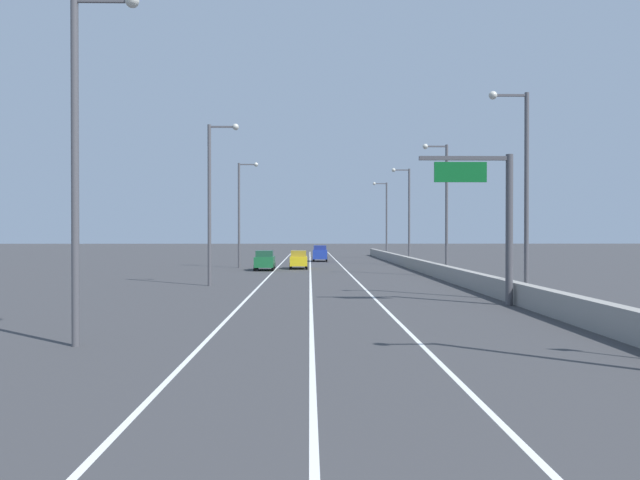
{
  "coord_description": "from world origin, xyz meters",
  "views": [
    {
      "loc": [
        -2.07,
        -3.05,
        3.54
      ],
      "look_at": [
        -1.09,
        54.69,
        2.98
      ],
      "focal_mm": 34.37,
      "sensor_mm": 36.0,
      "label": 1
    }
  ],
  "objects_px": {
    "lamp_post_right_fifth": "(385,215)",
    "lamp_post_left_mid": "(213,194)",
    "car_blue_2": "(320,253)",
    "lamp_post_left_far": "(241,208)",
    "lamp_post_right_fourth": "(407,210)",
    "car_yellow_0": "(298,260)",
    "lamp_post_right_second": "(522,182)",
    "overhead_sign_gantry": "(495,210)",
    "lamp_post_right_third": "(444,201)",
    "car_green_1": "(265,260)",
    "lamp_post_left_near": "(83,146)"
  },
  "relations": [
    {
      "from": "lamp_post_left_near",
      "to": "car_green_1",
      "type": "distance_m",
      "value": 40.95
    },
    {
      "from": "lamp_post_left_far",
      "to": "car_blue_2",
      "type": "relative_size",
      "value": 2.74
    },
    {
      "from": "lamp_post_right_third",
      "to": "car_green_1",
      "type": "xyz_separation_m",
      "value": [
        -15.62,
        8.89,
        -5.34
      ]
    },
    {
      "from": "overhead_sign_gantry",
      "to": "lamp_post_right_third",
      "type": "distance_m",
      "value": 20.97
    },
    {
      "from": "car_green_1",
      "to": "lamp_post_left_near",
      "type": "bearing_deg",
      "value": -93.89
    },
    {
      "from": "lamp_post_left_near",
      "to": "lamp_post_right_fourth",
      "type": "bearing_deg",
      "value": 70.04
    },
    {
      "from": "overhead_sign_gantry",
      "to": "lamp_post_right_fourth",
      "type": "height_order",
      "value": "lamp_post_right_fourth"
    },
    {
      "from": "lamp_post_left_mid",
      "to": "car_green_1",
      "type": "relative_size",
      "value": 2.72
    },
    {
      "from": "car_yellow_0",
      "to": "car_blue_2",
      "type": "bearing_deg",
      "value": 81.55
    },
    {
      "from": "car_blue_2",
      "to": "lamp_post_right_fifth",
      "type": "bearing_deg",
      "value": 44.14
    },
    {
      "from": "lamp_post_right_fourth",
      "to": "car_yellow_0",
      "type": "relative_size",
      "value": 2.72
    },
    {
      "from": "lamp_post_right_fourth",
      "to": "car_green_1",
      "type": "distance_m",
      "value": 19.2
    },
    {
      "from": "lamp_post_right_third",
      "to": "car_blue_2",
      "type": "relative_size",
      "value": 2.74
    },
    {
      "from": "lamp_post_left_far",
      "to": "lamp_post_right_fifth",
      "type": "bearing_deg",
      "value": 53.02
    },
    {
      "from": "lamp_post_left_mid",
      "to": "car_blue_2",
      "type": "height_order",
      "value": "lamp_post_left_mid"
    },
    {
      "from": "lamp_post_left_near",
      "to": "car_yellow_0",
      "type": "distance_m",
      "value": 43.86
    },
    {
      "from": "lamp_post_right_fifth",
      "to": "car_yellow_0",
      "type": "bearing_deg",
      "value": -114.84
    },
    {
      "from": "lamp_post_right_fifth",
      "to": "lamp_post_left_far",
      "type": "height_order",
      "value": "same"
    },
    {
      "from": "lamp_post_left_near",
      "to": "lamp_post_left_mid",
      "type": "bearing_deg",
      "value": 88.67
    },
    {
      "from": "lamp_post_left_mid",
      "to": "lamp_post_left_far",
      "type": "distance_m",
      "value": 22.57
    },
    {
      "from": "car_yellow_0",
      "to": "lamp_post_right_second",
      "type": "bearing_deg",
      "value": -67.78
    },
    {
      "from": "lamp_post_right_second",
      "to": "lamp_post_left_near",
      "type": "distance_m",
      "value": 22.41
    },
    {
      "from": "car_blue_2",
      "to": "lamp_post_left_mid",
      "type": "bearing_deg",
      "value": -102.05
    },
    {
      "from": "lamp_post_right_second",
      "to": "lamp_post_right_third",
      "type": "xyz_separation_m",
      "value": [
        -0.01,
        18.81,
        0.0
      ]
    },
    {
      "from": "lamp_post_left_far",
      "to": "car_yellow_0",
      "type": "distance_m",
      "value": 8.35
    },
    {
      "from": "lamp_post_right_second",
      "to": "lamp_post_right_fifth",
      "type": "bearing_deg",
      "value": 90.3
    },
    {
      "from": "lamp_post_left_mid",
      "to": "lamp_post_right_second",
      "type": "bearing_deg",
      "value": -28.66
    },
    {
      "from": "lamp_post_right_third",
      "to": "lamp_post_right_fourth",
      "type": "relative_size",
      "value": 1.0
    },
    {
      "from": "lamp_post_right_fourth",
      "to": "car_blue_2",
      "type": "bearing_deg",
      "value": 135.91
    },
    {
      "from": "lamp_post_left_far",
      "to": "lamp_post_right_fourth",
      "type": "bearing_deg",
      "value": 16.06
    },
    {
      "from": "lamp_post_right_fifth",
      "to": "car_blue_2",
      "type": "bearing_deg",
      "value": -135.86
    },
    {
      "from": "lamp_post_right_second",
      "to": "car_green_1",
      "type": "xyz_separation_m",
      "value": [
        -15.63,
        27.7,
        -5.34
      ]
    },
    {
      "from": "overhead_sign_gantry",
      "to": "lamp_post_left_mid",
      "type": "bearing_deg",
      "value": 143.3
    },
    {
      "from": "lamp_post_left_mid",
      "to": "car_yellow_0",
      "type": "bearing_deg",
      "value": 75.07
    },
    {
      "from": "lamp_post_right_fourth",
      "to": "lamp_post_right_third",
      "type": "bearing_deg",
      "value": -89.8
    },
    {
      "from": "lamp_post_left_mid",
      "to": "car_green_1",
      "type": "bearing_deg",
      "value": 82.92
    },
    {
      "from": "lamp_post_right_fourth",
      "to": "car_green_1",
      "type": "height_order",
      "value": "lamp_post_right_fourth"
    },
    {
      "from": "lamp_post_left_near",
      "to": "car_blue_2",
      "type": "relative_size",
      "value": 2.74
    },
    {
      "from": "overhead_sign_gantry",
      "to": "car_green_1",
      "type": "xyz_separation_m",
      "value": [
        -13.56,
        29.71,
        -3.76
      ]
    },
    {
      "from": "overhead_sign_gantry",
      "to": "lamp_post_right_fourth",
      "type": "bearing_deg",
      "value": 87.12
    },
    {
      "from": "lamp_post_right_fourth",
      "to": "car_yellow_0",
      "type": "height_order",
      "value": "lamp_post_right_fourth"
    },
    {
      "from": "lamp_post_left_far",
      "to": "lamp_post_right_third",
      "type": "bearing_deg",
      "value": -36.28
    },
    {
      "from": "lamp_post_left_far",
      "to": "car_yellow_0",
      "type": "xyz_separation_m",
      "value": [
        6.06,
        -2.02,
        -5.38
      ]
    },
    {
      "from": "car_yellow_0",
      "to": "lamp_post_right_fifth",
      "type": "bearing_deg",
      "value": 65.16
    },
    {
      "from": "lamp_post_right_third",
      "to": "lamp_post_right_fourth",
      "type": "xyz_separation_m",
      "value": [
        -0.07,
        18.81,
        0.0
      ]
    },
    {
      "from": "lamp_post_left_mid",
      "to": "car_blue_2",
      "type": "bearing_deg",
      "value": 77.95
    },
    {
      "from": "lamp_post_left_near",
      "to": "car_yellow_0",
      "type": "relative_size",
      "value": 2.72
    },
    {
      "from": "lamp_post_left_far",
      "to": "car_yellow_0",
      "type": "height_order",
      "value": "lamp_post_left_far"
    },
    {
      "from": "lamp_post_right_fifth",
      "to": "lamp_post_left_mid",
      "type": "xyz_separation_m",
      "value": [
        -17.56,
        -46.65,
        0.0
      ]
    },
    {
      "from": "car_blue_2",
      "to": "lamp_post_right_fourth",
      "type": "bearing_deg",
      "value": -44.09
    }
  ]
}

